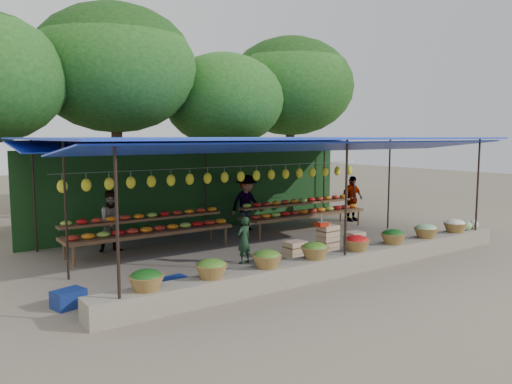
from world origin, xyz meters
TOP-DOWN VIEW (x-y plane):
  - ground at (0.00, 0.00)m, footprint 60.00×60.00m
  - stone_curb at (0.00, -2.75)m, footprint 10.60×0.55m
  - stall_canopy at (0.00, 0.07)m, footprint 10.80×6.60m
  - produce_baskets at (-0.10, -2.75)m, footprint 8.98×0.58m
  - netting_backdrop at (0.00, 3.15)m, footprint 10.60×0.06m
  - tree_row at (0.50, 6.09)m, footprint 16.51×5.50m
  - fruit_table_left at (-2.49, 1.35)m, footprint 4.21×0.95m
  - fruit_table_right at (2.51, 1.35)m, footprint 4.21×0.95m
  - crate_counter at (0.68, -1.65)m, footprint 2.36×0.36m
  - weighing_scale at (0.49, -1.65)m, footprint 0.28×0.28m
  - vendor_seated at (-1.22, -0.96)m, footprint 0.43×0.33m
  - customer_left at (-3.22, 1.84)m, footprint 0.78×0.63m
  - customer_mid at (1.04, 2.26)m, footprint 1.12×0.69m
  - customer_right at (4.90, 1.64)m, footprint 0.92×0.45m
  - blue_crate_front at (-5.24, -1.69)m, footprint 0.58×0.48m
  - blue_crate_back at (-3.52, -2.10)m, footprint 0.57×0.43m

SIDE VIEW (x-z plane):
  - ground at x=0.00m, z-range 0.00..0.00m
  - blue_crate_front at x=-5.24m, z-range 0.00..0.30m
  - blue_crate_back at x=-3.52m, z-range 0.00..0.32m
  - stone_curb at x=0.00m, z-range 0.00..0.40m
  - crate_counter at x=0.68m, z-range -0.07..0.70m
  - vendor_seated at x=-1.22m, z-range 0.00..1.06m
  - produce_baskets at x=-0.10m, z-range 0.40..0.73m
  - fruit_table_left at x=-2.49m, z-range 0.14..1.07m
  - fruit_table_right at x=2.51m, z-range 0.14..1.07m
  - customer_right at x=4.90m, z-range 0.00..1.52m
  - customer_left at x=-3.22m, z-range 0.00..1.53m
  - weighing_scale at x=0.49m, z-range 0.69..0.99m
  - customer_mid at x=1.04m, z-range 0.00..1.69m
  - netting_backdrop at x=0.00m, z-range 0.00..2.50m
  - stall_canopy at x=0.00m, z-range 1.27..4.09m
  - tree_row at x=0.50m, z-range 1.14..8.26m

